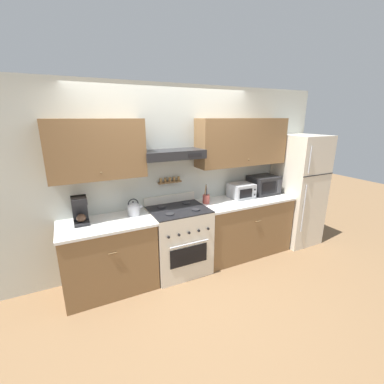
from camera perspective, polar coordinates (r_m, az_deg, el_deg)
ground_plane at (r=3.65m, az=-0.73°, el=-19.15°), size 16.00×16.00×0.00m
wall_back at (r=3.63m, az=-3.80°, el=5.67°), size 5.20×0.46×2.55m
counter_left at (r=3.46m, az=-17.92°, el=-13.30°), size 1.11×0.66×0.90m
counter_right at (r=4.21m, az=11.36°, el=-7.36°), size 1.48×0.66×0.90m
stove_range at (r=3.66m, az=-2.95°, el=-10.52°), size 0.77×0.68×1.04m
refrigerator at (r=4.74m, az=22.49°, el=0.42°), size 0.66×0.72×1.84m
tea_kettle at (r=3.38m, az=-12.84°, el=-3.58°), size 0.20×0.16×0.22m
coffee_maker at (r=3.31m, az=-23.64°, el=-3.60°), size 0.17×0.24×0.32m
microwave at (r=4.37m, az=15.62°, el=1.55°), size 0.45×0.37×0.29m
utensil_crock at (r=3.75m, az=3.16°, el=-1.44°), size 0.10×0.10×0.28m
toaster_oven at (r=4.07m, az=10.88°, el=0.30°), size 0.35×0.32×0.22m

